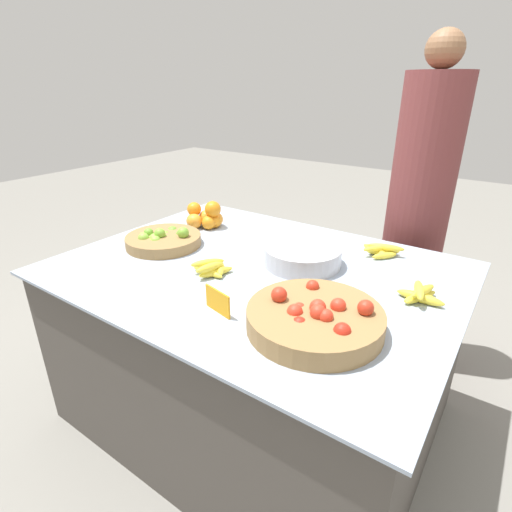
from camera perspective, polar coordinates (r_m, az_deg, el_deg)
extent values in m
plane|color=gray|center=(2.08, 0.00, -20.99)|extent=(12.00, 12.00, 0.00)
cube|color=#4C4742|center=(1.83, 0.00, -12.62)|extent=(1.51, 1.14, 0.75)
cube|color=#99A8BC|center=(1.63, 0.00, -1.80)|extent=(1.57, 1.19, 0.01)
cylinder|color=olive|center=(1.89, -13.07, 2.19)|extent=(0.34, 0.34, 0.05)
sphere|color=#6BA333|center=(1.91, -15.08, 3.23)|extent=(0.04, 0.04, 0.04)
sphere|color=#7AB238|center=(1.89, -13.16, 2.36)|extent=(0.05, 0.05, 0.05)
sphere|color=#7AB238|center=(1.79, -14.25, 0.80)|extent=(0.04, 0.04, 0.04)
sphere|color=#89BC42|center=(1.87, -15.78, 2.51)|extent=(0.05, 0.05, 0.05)
sphere|color=#6BA333|center=(1.89, -10.60, 2.96)|extent=(0.05, 0.05, 0.05)
sphere|color=#89BC42|center=(1.92, -12.83, 2.89)|extent=(0.04, 0.04, 0.04)
sphere|color=#7AB238|center=(1.86, -13.58, 3.15)|extent=(0.05, 0.05, 0.05)
sphere|color=#7AB238|center=(1.84, -10.36, 3.29)|extent=(0.05, 0.05, 0.05)
sphere|color=#89BC42|center=(1.85, -14.16, 2.10)|extent=(0.05, 0.05, 0.05)
sphere|color=#6BA333|center=(1.97, -11.80, 3.43)|extent=(0.05, 0.05, 0.05)
sphere|color=#89BC42|center=(1.87, -14.28, 2.36)|extent=(0.05, 0.05, 0.05)
cylinder|color=olive|center=(1.24, 8.37, -8.93)|extent=(0.42, 0.42, 0.07)
sphere|color=red|center=(1.23, 15.39, -7.15)|extent=(0.05, 0.05, 0.05)
sphere|color=red|center=(1.35, 8.20, -5.63)|extent=(0.04, 0.04, 0.04)
sphere|color=red|center=(1.21, 9.19, -10.46)|extent=(0.04, 0.04, 0.04)
sphere|color=red|center=(1.22, 8.81, -7.25)|extent=(0.05, 0.05, 0.05)
sphere|color=red|center=(1.26, 3.32, -5.55)|extent=(0.05, 0.05, 0.05)
sphere|color=red|center=(1.21, 5.56, -7.95)|extent=(0.05, 0.05, 0.05)
sphere|color=red|center=(1.19, 9.94, -8.48)|extent=(0.04, 0.04, 0.04)
sphere|color=red|center=(1.24, 11.66, -6.97)|extent=(0.05, 0.05, 0.05)
sphere|color=red|center=(1.19, 8.84, -7.95)|extent=(0.05, 0.05, 0.05)
sphere|color=red|center=(1.18, 6.19, -9.73)|extent=(0.05, 0.05, 0.05)
sphere|color=red|center=(1.26, 9.74, -8.53)|extent=(0.04, 0.04, 0.04)
sphere|color=red|center=(1.15, 12.21, -10.49)|extent=(0.05, 0.05, 0.05)
sphere|color=red|center=(1.25, 6.19, -7.59)|extent=(0.04, 0.04, 0.04)
sphere|color=red|center=(1.23, 7.91, -9.46)|extent=(0.04, 0.04, 0.04)
sphere|color=red|center=(1.35, 8.08, -4.31)|extent=(0.04, 0.04, 0.04)
sphere|color=orange|center=(2.09, -8.92, 4.99)|extent=(0.07, 0.07, 0.07)
sphere|color=orange|center=(2.12, -7.03, 5.47)|extent=(0.08, 0.08, 0.08)
sphere|color=orange|center=(2.08, -8.80, 4.92)|extent=(0.08, 0.08, 0.08)
sphere|color=orange|center=(2.08, -5.91, 4.91)|extent=(0.07, 0.07, 0.07)
sphere|color=orange|center=(2.06, -6.78, 4.75)|extent=(0.07, 0.07, 0.07)
sphere|color=orange|center=(2.10, -5.72, 5.23)|extent=(0.07, 0.07, 0.07)
sphere|color=orange|center=(2.11, -8.83, 6.63)|extent=(0.07, 0.07, 0.07)
sphere|color=orange|center=(2.06, -6.20, 6.67)|extent=(0.08, 0.08, 0.08)
cylinder|color=#B7B7BF|center=(1.65, 6.65, 0.06)|extent=(0.32, 0.32, 0.08)
cube|color=orange|center=(1.31, -5.50, -6.45)|extent=(0.12, 0.03, 0.08)
ellipsoid|color=yellow|center=(1.56, -5.73, -2.29)|extent=(0.09, 0.14, 0.03)
ellipsoid|color=yellow|center=(1.59, -5.14, -1.77)|extent=(0.10, 0.11, 0.04)
ellipsoid|color=yellow|center=(1.57, -6.90, -2.28)|extent=(0.15, 0.03, 0.03)
ellipsoid|color=yellow|center=(1.54, -6.62, -1.63)|extent=(0.06, 0.13, 0.03)
ellipsoid|color=yellow|center=(1.58, -6.93, -0.98)|extent=(0.10, 0.13, 0.03)
ellipsoid|color=yellow|center=(1.83, 16.68, 0.77)|extent=(0.15, 0.10, 0.03)
ellipsoid|color=yellow|center=(1.84, 17.94, 0.63)|extent=(0.04, 0.15, 0.03)
ellipsoid|color=yellow|center=(1.83, 17.74, 0.63)|extent=(0.13, 0.11, 0.03)
ellipsoid|color=yellow|center=(1.79, 17.87, 0.04)|extent=(0.09, 0.11, 0.03)
ellipsoid|color=yellow|center=(1.81, 17.01, 1.07)|extent=(0.11, 0.13, 0.03)
ellipsoid|color=yellow|center=(1.82, 18.03, 1.20)|extent=(0.16, 0.07, 0.03)
ellipsoid|color=yellow|center=(1.49, 22.23, -5.43)|extent=(0.09, 0.13, 0.03)
ellipsoid|color=yellow|center=(1.50, 22.04, -5.28)|extent=(0.14, 0.04, 0.03)
ellipsoid|color=yellow|center=(1.49, 22.47, -5.53)|extent=(0.16, 0.04, 0.03)
ellipsoid|color=yellow|center=(1.50, 22.46, -5.44)|extent=(0.09, 0.15, 0.03)
ellipsoid|color=yellow|center=(1.48, 22.73, -4.61)|extent=(0.07, 0.13, 0.03)
ellipsoid|color=yellow|center=(1.48, 22.28, -4.52)|extent=(0.08, 0.14, 0.03)
cylinder|color=brown|center=(2.23, 21.68, 3.53)|extent=(0.30, 0.30, 1.51)
sphere|color=#896042|center=(2.12, 25.40, 25.19)|extent=(0.17, 0.17, 0.17)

